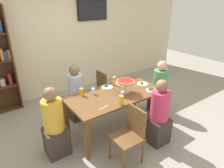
% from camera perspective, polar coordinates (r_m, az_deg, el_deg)
% --- Properties ---
extents(ground_plane, '(12.00, 12.00, 0.00)m').
position_cam_1_polar(ground_plane, '(3.84, 0.89, -12.78)').
color(ground_plane, gray).
extents(rear_partition, '(8.00, 0.12, 2.80)m').
position_cam_1_polar(rear_partition, '(5.11, -14.22, 12.96)').
color(rear_partition, beige).
rests_on(rear_partition, ground_plane).
extents(dining_table, '(1.72, 0.88, 0.74)m').
position_cam_1_polar(dining_table, '(3.49, 0.96, -4.13)').
color(dining_table, brown).
rests_on(dining_table, ground_plane).
extents(television, '(0.84, 0.05, 0.50)m').
position_cam_1_polar(television, '(5.32, -5.72, 20.71)').
color(television, black).
extents(diner_far_left, '(0.34, 0.34, 1.15)m').
position_cam_1_polar(diner_far_left, '(3.98, -10.38, -3.51)').
color(diner_far_left, '#382D28').
rests_on(diner_far_left, ground_plane).
extents(diner_near_right, '(0.34, 0.34, 1.15)m').
position_cam_1_polar(diner_near_right, '(3.35, 13.49, -9.29)').
color(diner_near_right, '#382D28').
rests_on(diner_near_right, ground_plane).
extents(diner_head_west, '(0.34, 0.34, 1.15)m').
position_cam_1_polar(diner_head_west, '(3.15, -16.43, -11.96)').
color(diner_head_west, '#382D28').
rests_on(diner_head_west, ground_plane).
extents(diner_head_east, '(0.34, 0.34, 1.15)m').
position_cam_1_polar(diner_head_east, '(4.26, 13.72, -1.90)').
color(diner_head_east, '#382D28').
rests_on(diner_head_east, ground_plane).
extents(chair_near_left, '(0.40, 0.40, 0.87)m').
position_cam_1_polar(chair_near_left, '(2.93, 5.36, -14.10)').
color(chair_near_left, brown).
rests_on(chair_near_left, ground_plane).
extents(chair_far_right, '(0.40, 0.40, 0.87)m').
position_cam_1_polar(chair_far_right, '(4.30, -1.83, -1.07)').
color(chair_far_right, brown).
rests_on(chair_far_right, ground_plane).
extents(deep_dish_pizza_stand, '(0.34, 0.34, 0.24)m').
position_cam_1_polar(deep_dish_pizza_stand, '(3.41, 3.89, 0.41)').
color(deep_dish_pizza_stand, silver).
rests_on(deep_dish_pizza_stand, dining_table).
extents(salad_plate_near_diner, '(0.21, 0.21, 0.07)m').
position_cam_1_polar(salad_plate_near_diner, '(3.63, 11.40, -1.62)').
color(salad_plate_near_diner, white).
rests_on(salad_plate_near_diner, dining_table).
extents(salad_plate_far_diner, '(0.22, 0.22, 0.07)m').
position_cam_1_polar(salad_plate_far_diner, '(3.86, 8.89, 0.08)').
color(salad_plate_far_diner, white).
rests_on(salad_plate_far_diner, dining_table).
extents(salad_plate_spare, '(0.23, 0.23, 0.07)m').
position_cam_1_polar(salad_plate_spare, '(3.68, -1.54, -0.82)').
color(salad_plate_spare, white).
rests_on(salad_plate_spare, dining_table).
extents(beer_glass_amber_tall, '(0.07, 0.07, 0.17)m').
position_cam_1_polar(beer_glass_amber_tall, '(3.77, 0.69, 0.91)').
color(beer_glass_amber_tall, gold).
rests_on(beer_glass_amber_tall, dining_table).
extents(beer_glass_amber_short, '(0.08, 0.08, 0.16)m').
position_cam_1_polar(beer_glass_amber_short, '(3.07, 2.72, -4.73)').
color(beer_glass_amber_short, gold).
rests_on(beer_glass_amber_short, dining_table).
extents(beer_glass_amber_spare, '(0.07, 0.07, 0.14)m').
position_cam_1_polar(beer_glass_amber_spare, '(3.40, -8.87, -2.32)').
color(beer_glass_amber_spare, gold).
rests_on(beer_glass_amber_spare, dining_table).
extents(water_glass_clear_near, '(0.06, 0.06, 0.11)m').
position_cam_1_polar(water_glass_clear_near, '(3.43, -5.50, -2.12)').
color(water_glass_clear_near, white).
rests_on(water_glass_clear_near, dining_table).
extents(cutlery_fork_near, '(0.18, 0.05, 0.00)m').
position_cam_1_polar(cutlery_fork_near, '(3.02, -2.44, -6.89)').
color(cutlery_fork_near, silver).
rests_on(cutlery_fork_near, dining_table).
extents(cutlery_knife_near, '(0.18, 0.02, 0.00)m').
position_cam_1_polar(cutlery_knife_near, '(3.41, -12.90, -3.81)').
color(cutlery_knife_near, silver).
rests_on(cutlery_knife_near, dining_table).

